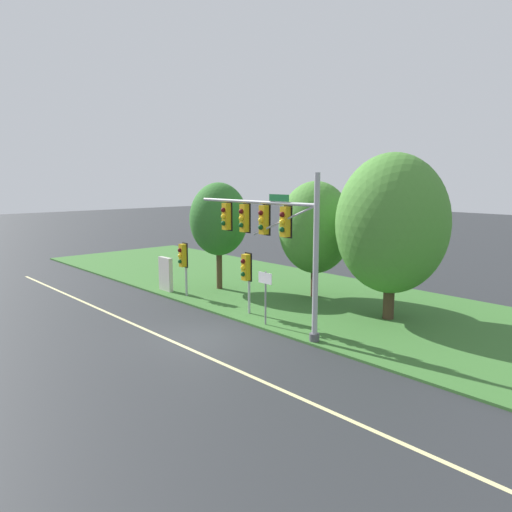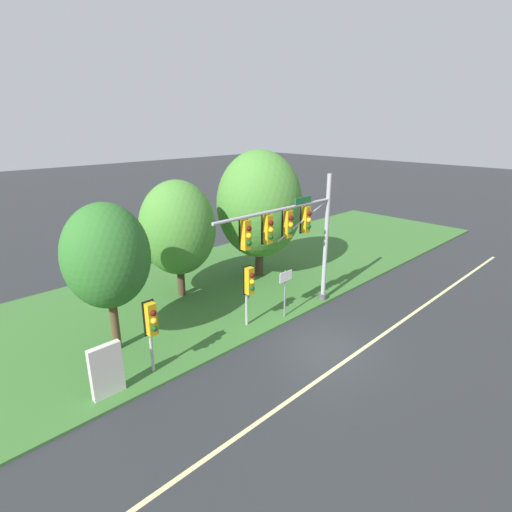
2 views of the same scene
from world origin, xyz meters
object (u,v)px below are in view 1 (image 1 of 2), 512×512
at_px(info_kiosk, 166,274).
at_px(tree_nearest_road, 219,219).
at_px(route_sign_post, 265,289).
at_px(tree_behind_signpost, 392,224).
at_px(tree_left_of_mast, 315,228).
at_px(traffic_signal_mast, 271,231).
at_px(pedestrian_signal_near_kerb, 183,258).
at_px(pedestrian_signal_further_along, 246,271).

bearing_deg(info_kiosk, tree_nearest_road, 58.79).
xyz_separation_m(route_sign_post, tree_behind_signpost, (3.04, 4.79, 2.75)).
bearing_deg(route_sign_post, tree_left_of_mast, 110.58).
relative_size(traffic_signal_mast, tree_behind_signpost, 0.99).
relative_size(pedestrian_signal_near_kerb, tree_behind_signpost, 0.39).
bearing_deg(info_kiosk, pedestrian_signal_near_kerb, 0.19).
xyz_separation_m(traffic_signal_mast, info_kiosk, (-9.05, 0.41, -3.21)).
relative_size(pedestrian_signal_further_along, tree_left_of_mast, 0.47).
bearing_deg(tree_nearest_road, pedestrian_signal_further_along, -24.99).
distance_m(pedestrian_signal_near_kerb, route_sign_post, 6.83).
distance_m(tree_nearest_road, tree_behind_signpost, 10.25).
bearing_deg(pedestrian_signal_near_kerb, tree_nearest_road, 94.88).
bearing_deg(pedestrian_signal_further_along, pedestrian_signal_near_kerb, -177.91).
bearing_deg(route_sign_post, pedestrian_signal_near_kerb, 177.22).
relative_size(pedestrian_signal_further_along, route_sign_post, 1.23).
relative_size(route_sign_post, tree_nearest_road, 0.39).
xyz_separation_m(tree_nearest_road, info_kiosk, (-1.58, -2.60, -3.05)).
xyz_separation_m(tree_nearest_road, tree_behind_signpost, (10.07, 1.86, 0.32)).
xyz_separation_m(tree_behind_signpost, info_kiosk, (-11.65, -4.46, -3.37)).
distance_m(traffic_signal_mast, route_sign_post, 2.63).
height_order(pedestrian_signal_further_along, tree_nearest_road, tree_nearest_road).
relative_size(pedestrian_signal_further_along, tree_behind_signpost, 0.39).
bearing_deg(route_sign_post, pedestrian_signal_further_along, 164.52).
distance_m(pedestrian_signal_further_along, tree_behind_signpost, 6.87).
bearing_deg(tree_behind_signpost, pedestrian_signal_further_along, -138.82).
bearing_deg(tree_left_of_mast, pedestrian_signal_near_kerb, -132.18).
bearing_deg(pedestrian_signal_further_along, tree_left_of_mast, 92.68).
bearing_deg(info_kiosk, tree_behind_signpost, 20.97).
xyz_separation_m(traffic_signal_mast, pedestrian_signal_near_kerb, (-7.25, 0.42, -2.09)).
height_order(pedestrian_signal_further_along, tree_behind_signpost, tree_behind_signpost).
height_order(tree_left_of_mast, tree_behind_signpost, tree_behind_signpost).
bearing_deg(traffic_signal_mast, route_sign_post, 169.11).
xyz_separation_m(pedestrian_signal_further_along, tree_left_of_mast, (-0.24, 5.03, 1.65)).
relative_size(tree_left_of_mast, info_kiosk, 3.24).
height_order(route_sign_post, info_kiosk, route_sign_post).
relative_size(route_sign_post, info_kiosk, 1.24).
xyz_separation_m(pedestrian_signal_further_along, info_kiosk, (-6.76, -0.19, -1.13)).
height_order(traffic_signal_mast, tree_behind_signpost, tree_behind_signpost).
xyz_separation_m(tree_left_of_mast, tree_behind_signpost, (5.12, -0.76, 0.60)).
bearing_deg(traffic_signal_mast, pedestrian_signal_near_kerb, 176.71).
distance_m(route_sign_post, tree_nearest_road, 7.99).
bearing_deg(pedestrian_signal_further_along, info_kiosk, -178.42).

